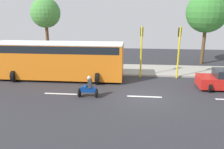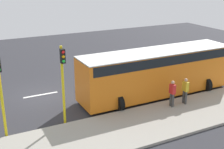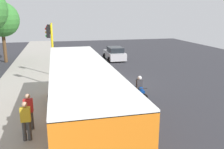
{
  "view_description": "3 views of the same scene",
  "coord_description": "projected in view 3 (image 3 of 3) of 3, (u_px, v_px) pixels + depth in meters",
  "views": [
    {
      "loc": [
        -15.17,
        0.87,
        5.97
      ],
      "look_at": [
        1.53,
        2.42,
        1.11
      ],
      "focal_mm": 36.94,
      "sensor_mm": 36.0,
      "label": 1
    },
    {
      "loc": [
        19.7,
        -4.45,
        8.19
      ],
      "look_at": [
        2.63,
        4.24,
        1.65
      ],
      "focal_mm": 48.73,
      "sensor_mm": 36.0,
      "label": 2
    },
    {
      "loc": [
        4.58,
        17.45,
        5.29
      ],
      "look_at": [
        1.15,
        2.99,
        1.5
      ],
      "focal_mm": 38.93,
      "sensor_mm": 36.0,
      "label": 3
    }
  ],
  "objects": [
    {
      "name": "city_bus",
      "position": [
        81.0,
        93.0,
        10.73
      ],
      "size": [
        3.2,
        11.0,
        3.16
      ],
      "color": "orange",
      "rests_on": "ground"
    },
    {
      "name": "pedestrian_near_signal",
      "position": [
        29.0,
        111.0,
        10.82
      ],
      "size": [
        0.4,
        0.24,
        1.69
      ],
      "color": "#3F3F3F",
      "rests_on": "sidewalk"
    },
    {
      "name": "lane_stripe_south",
      "position": [
        146.0,
        113.0,
        13.13
      ],
      "size": [
        0.2,
        2.4,
        0.01
      ],
      "primitive_type": "cube",
      "color": "white",
      "rests_on": "ground"
    },
    {
      "name": "street_tree_north",
      "position": [
        2.0,
        20.0,
        25.61
      ],
      "size": [
        3.67,
        3.67,
        6.45
      ],
      "color": "brown",
      "rests_on": "ground"
    },
    {
      "name": "motorcycle",
      "position": [
        140.0,
        90.0,
        15.06
      ],
      "size": [
        0.6,
        1.3,
        1.53
      ],
      "color": "black",
      "rests_on": "ground"
    },
    {
      "name": "lane_stripe_far_north",
      "position": [
        93.0,
        57.0,
        30.1
      ],
      "size": [
        0.2,
        2.4,
        0.01
      ],
      "primitive_type": "cube",
      "color": "white",
      "rests_on": "ground"
    },
    {
      "name": "pedestrian_by_tree",
      "position": [
        26.0,
        120.0,
        9.87
      ],
      "size": [
        0.4,
        0.24,
        1.69
      ],
      "color": "#3F3F3F",
      "rests_on": "sidewalk"
    },
    {
      "name": "lane_stripe_north",
      "position": [
        103.0,
        67.0,
        24.44
      ],
      "size": [
        0.2,
        2.4,
        0.01
      ],
      "primitive_type": "cube",
      "color": "white",
      "rests_on": "ground"
    },
    {
      "name": "traffic_light_midblock",
      "position": [
        51.0,
        42.0,
        19.83
      ],
      "size": [
        0.49,
        0.24,
        4.5
      ],
      "color": "yellow",
      "rests_on": "ground"
    },
    {
      "name": "lane_stripe_mid",
      "position": [
        118.0,
        83.0,
        18.79
      ],
      "size": [
        0.2,
        2.4,
        0.01
      ],
      "primitive_type": "cube",
      "color": "white",
      "rests_on": "ground"
    },
    {
      "name": "car_red",
      "position": [
        80.0,
        61.0,
        23.95
      ],
      "size": [
        2.24,
        3.94,
        1.52
      ],
      "color": "red",
      "rests_on": "ground"
    },
    {
      "name": "car_silver",
      "position": [
        115.0,
        54.0,
        27.85
      ],
      "size": [
        2.26,
        3.83,
        1.52
      ],
      "color": "#B7B7BC",
      "rests_on": "ground"
    },
    {
      "name": "traffic_light_corner",
      "position": [
        51.0,
        48.0,
        16.82
      ],
      "size": [
        0.49,
        0.24,
        4.5
      ],
      "color": "yellow",
      "rests_on": "ground"
    },
    {
      "name": "ground_plane",
      "position": [
        118.0,
        84.0,
        18.8
      ],
      "size": [
        40.0,
        60.0,
        0.1
      ],
      "primitive_type": "cube",
      "color": "#2D2D33"
    },
    {
      "name": "sidewalk",
      "position": [
        22.0,
        89.0,
        17.2
      ],
      "size": [
        4.0,
        60.0,
        0.15
      ],
      "primitive_type": "cube",
      "color": "#9E998E",
      "rests_on": "ground"
    }
  ]
}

